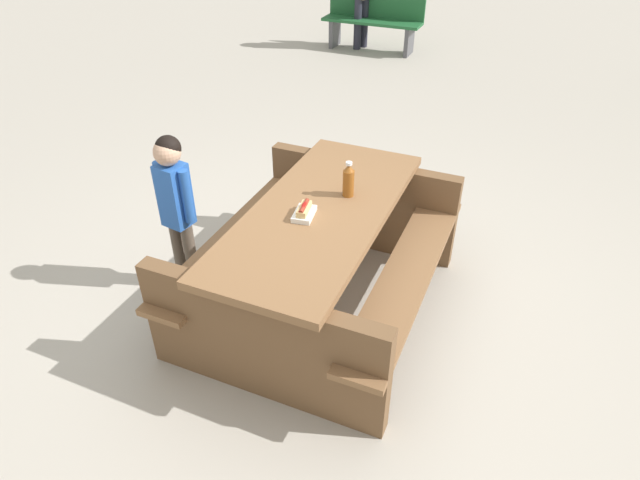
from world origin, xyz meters
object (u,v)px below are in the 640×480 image
at_px(picnic_table, 320,251).
at_px(child_in_coat, 175,195).
at_px(soda_bottle, 348,180).
at_px(park_bench_near, 373,19).
at_px(hotdog_tray, 304,212).

xyz_separation_m(picnic_table, child_in_coat, (-0.14, -0.93, 0.26)).
bearing_deg(soda_bottle, child_in_coat, -87.93).
xyz_separation_m(soda_bottle, child_in_coat, (0.04, -1.09, -0.15)).
relative_size(picnic_table, child_in_coat, 1.93).
bearing_deg(picnic_table, soda_bottle, 138.35).
distance_m(soda_bottle, park_bench_near, 5.84).
height_order(picnic_table, hotdog_tray, hotdog_tray).
bearing_deg(child_in_coat, hotdog_tray, 75.17).
height_order(soda_bottle, child_in_coat, child_in_coat).
xyz_separation_m(picnic_table, soda_bottle, (-0.17, 0.16, 0.41)).
bearing_deg(soda_bottle, picnic_table, -41.65).
distance_m(soda_bottle, hotdog_tray, 0.36).
xyz_separation_m(hotdog_tray, park_bench_near, (-6.09, 0.30, -0.33)).
height_order(soda_bottle, hotdog_tray, soda_bottle).
relative_size(picnic_table, hotdog_tray, 11.01).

